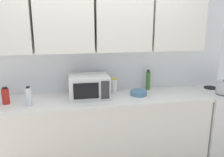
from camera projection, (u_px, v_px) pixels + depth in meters
The scene contains 10 objects.
wall_back_with_cabinets at pixel (94, 40), 2.85m from camera, with size 3.68×0.38×2.60m.
counter_run at pixel (97, 131), 2.90m from camera, with size 2.81×0.63×0.90m.
stove_range at pixel (224, 121), 3.19m from camera, with size 0.76×0.64×0.91m.
kettle at pixel (224, 87), 2.90m from camera, with size 0.20×0.20×0.19m.
microwave at pixel (89, 86), 2.76m from camera, with size 0.48×0.37×0.28m.
bottle_red_sauce at pixel (6, 96), 2.56m from camera, with size 0.08×0.08×0.20m.
bottle_white_jar at pixel (114, 86), 2.99m from camera, with size 0.08×0.08×0.19m.
bottle_clear_tall at pixel (29, 97), 2.50m from camera, with size 0.07×0.07×0.22m.
bottle_green_oil at pixel (148, 80), 3.09m from camera, with size 0.06×0.06×0.27m.
bowl_ceramic_small at pixel (139, 93), 2.88m from camera, with size 0.21×0.21×0.06m, color teal.
Camera 1 is at (-0.29, -2.94, 1.80)m, focal length 36.38 mm.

